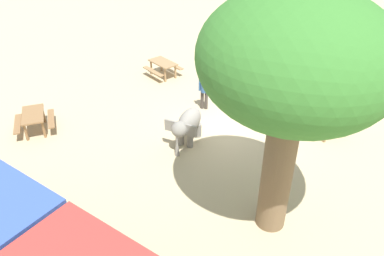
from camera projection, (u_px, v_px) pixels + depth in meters
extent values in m
plane|color=tan|center=(223.00, 128.00, 15.10)|extent=(60.00, 60.00, 0.00)
cylinder|color=gray|center=(190.00, 140.00, 13.88)|extent=(0.24, 0.24, 0.55)
cylinder|color=gray|center=(181.00, 138.00, 14.02)|extent=(0.24, 0.24, 0.55)
cylinder|color=gray|center=(198.00, 130.00, 14.46)|extent=(0.24, 0.24, 0.55)
cylinder|color=gray|center=(189.00, 128.00, 14.60)|extent=(0.24, 0.24, 0.55)
ellipsoid|color=gray|center=(190.00, 120.00, 13.92)|extent=(0.92, 1.47, 0.82)
sphere|color=gray|center=(179.00, 129.00, 13.21)|extent=(0.58, 0.58, 0.58)
cone|color=gray|center=(177.00, 145.00, 13.33)|extent=(0.18, 0.18, 0.92)
cube|color=gray|center=(190.00, 131.00, 13.14)|extent=(0.48, 0.15, 0.44)
cube|color=gray|center=(171.00, 126.00, 13.42)|extent=(0.48, 0.15, 0.44)
cylinder|color=#3F3833|center=(206.00, 100.00, 16.22)|extent=(0.14, 0.14, 0.82)
cylinder|color=#3F3833|center=(202.00, 100.00, 16.26)|extent=(0.14, 0.14, 0.82)
cylinder|color=#33598C|center=(204.00, 85.00, 15.86)|extent=(0.32, 0.32, 0.58)
sphere|color=tan|center=(205.00, 77.00, 15.65)|extent=(0.22, 0.22, 0.22)
cylinder|color=#33598C|center=(209.00, 86.00, 15.81)|extent=(0.09, 0.09, 0.55)
cylinder|color=#33598C|center=(200.00, 85.00, 15.90)|extent=(0.09, 0.09, 0.55)
cylinder|color=brown|center=(277.00, 171.00, 9.84)|extent=(0.82, 0.82, 3.76)
ellipsoid|color=#387A2D|center=(295.00, 60.00, 8.18)|extent=(4.51, 4.13, 3.19)
cube|color=#9E7A51|center=(333.00, 127.00, 14.35)|extent=(0.97, 1.43, 0.06)
cube|color=#9E7A51|center=(338.00, 124.00, 14.10)|extent=(0.66, 1.29, 0.40)
cube|color=#9E7A51|center=(322.00, 136.00, 14.27)|extent=(0.36, 0.23, 0.42)
cube|color=#9E7A51|center=(342.00, 128.00, 14.70)|extent=(0.36, 0.23, 0.42)
cube|color=#9E7A51|center=(163.00, 62.00, 18.89)|extent=(1.66, 1.16, 0.06)
cylinder|color=#9E7A51|center=(175.00, 72.00, 18.89)|extent=(0.10, 0.10, 0.72)
cylinder|color=#9E7A51|center=(165.00, 75.00, 18.54)|extent=(0.10, 0.10, 0.72)
cylinder|color=#9E7A51|center=(161.00, 64.00, 19.66)|extent=(0.10, 0.10, 0.72)
cylinder|color=#9E7A51|center=(151.00, 68.00, 19.32)|extent=(0.10, 0.10, 0.72)
cube|color=#9E7A51|center=(173.00, 65.00, 19.40)|extent=(1.51, 0.62, 0.05)
cube|color=#9E7A51|center=(153.00, 71.00, 18.72)|extent=(1.51, 0.62, 0.05)
cube|color=olive|center=(33.00, 114.00, 14.54)|extent=(1.68, 1.53, 0.06)
cylinder|color=olive|center=(27.00, 117.00, 15.14)|extent=(0.10, 0.10, 0.72)
cylinder|color=olive|center=(43.00, 114.00, 15.32)|extent=(0.10, 0.10, 0.72)
cylinder|color=olive|center=(26.00, 132.00, 14.18)|extent=(0.10, 0.10, 0.72)
cylinder|color=olive|center=(44.00, 129.00, 14.36)|extent=(0.10, 0.10, 0.72)
cube|color=olive|center=(17.00, 124.00, 14.54)|extent=(1.35, 1.08, 0.05)
cube|color=olive|center=(51.00, 119.00, 14.88)|extent=(1.35, 1.08, 0.05)
cylinder|color=gray|center=(5.00, 214.00, 9.48)|extent=(0.10, 0.10, 2.40)
cylinder|color=gray|center=(51.00, 247.00, 8.61)|extent=(0.10, 0.10, 2.40)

